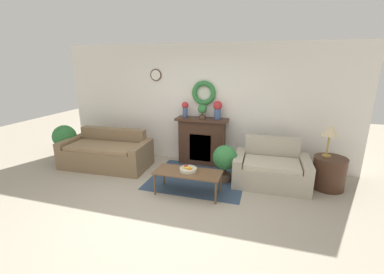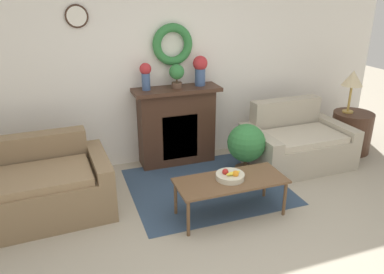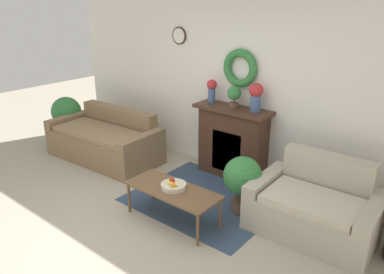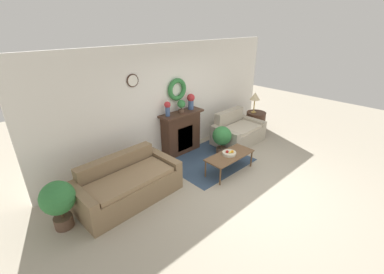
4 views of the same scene
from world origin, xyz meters
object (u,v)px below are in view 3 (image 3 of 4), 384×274
Objects in this scene: coffee_table at (173,192)px; couch_left at (106,141)px; loveseat_right at (315,208)px; potted_plant_floor_by_couch at (67,114)px; vase_on_mantel_left at (212,89)px; potted_plant_floor_by_loveseat at (242,178)px; vase_on_mantel_right at (256,95)px; fruit_bowl at (173,186)px; potted_plant_on_mantel at (234,95)px; fireplace at (232,142)px.

couch_left is at bearing 161.65° from coffee_table.
potted_plant_floor_by_couch reaches higher than loveseat_right.
vase_on_mantel_left reaches higher than potted_plant_floor_by_couch.
coffee_table is 1.59× the size of potted_plant_floor_by_loveseat.
vase_on_mantel_right is at bearing 81.84° from coffee_table.
vase_on_mantel_right is (2.37, 0.78, 1.01)m from couch_left.
coffee_table is (2.15, -0.71, 0.08)m from couch_left.
couch_left is 2.27m from fruit_bowl.
fruit_bowl is 1.67m from potted_plant_on_mantel.
potted_plant_floor_by_couch is 1.15× the size of potted_plant_floor_by_loveseat.
potted_plant_on_mantel reaches higher than couch_left.
vase_on_mantel_right is at bearing 3.40° from potted_plant_on_mantel.
fruit_bowl is (-1.42, -0.85, 0.17)m from loveseat_right.
fruit_bowl is 0.87× the size of vase_on_mantel_left.
couch_left is 6.44× the size of fruit_bowl.
loveseat_right is at bearing -0.19° from couch_left.
vase_on_mantel_left is (-1.95, 0.62, 0.99)m from loveseat_right.
fruit_bowl is at bearing -149.85° from loveseat_right.
potted_plant_on_mantel reaches higher than fruit_bowl.
vase_on_mantel_left is 0.88× the size of vase_on_mantel_right.
potted_plant_floor_by_couch reaches higher than couch_left.
fruit_bowl is at bearing 89.81° from coffee_table.
potted_plant_floor_by_loveseat is at bearing 51.43° from fruit_bowl.
coffee_table is at bearing -21.06° from couch_left.
fireplace is 1.48m from fruit_bowl.
vase_on_mantel_right reaches higher than vase_on_mantel_left.
fireplace is at bearing -0.79° from vase_on_mantel_left.
potted_plant_floor_by_couch is at bearing -179.81° from loveseat_right.
vase_on_mantel_right reaches higher than potted_plant_on_mantel.
vase_on_mantel_right is (0.34, 0.01, 0.77)m from fireplace.
couch_left is at bearing -161.82° from vase_on_mantel_right.
couch_left is 1.21m from potted_plant_floor_by_couch.
fruit_bowl is 0.36× the size of potted_plant_floor_by_couch.
vase_on_mantel_left is at bearing 179.21° from fireplace.
loveseat_right is 4.00× the size of vase_on_mantel_left.
couch_left is 2.27m from coffee_table.
fireplace reaches higher than fruit_bowl.
potted_plant_on_mantel is 3.37m from potted_plant_floor_by_couch.
fruit_bowl is at bearing -70.15° from vase_on_mantel_left.
coffee_table is (0.13, -1.49, -0.16)m from fireplace.
potted_plant_floor_by_couch is at bearing 178.79° from potted_plant_floor_by_loveseat.
vase_on_mantel_left is 0.75m from vase_on_mantel_right.
potted_plant_floor_by_loveseat is (-0.87, -0.18, 0.17)m from loveseat_right.
loveseat_right is 4.60× the size of fruit_bowl.
vase_on_mantel_left reaches higher than fruit_bowl.
vase_on_mantel_left is 0.41m from potted_plant_on_mantel.
coffee_table is at bearing -149.33° from loveseat_right.
fireplace is 0.84m from vase_on_mantel_right.
coffee_table is 3.86× the size of fruit_bowl.
vase_on_mantel_right is at bearing 151.73° from loveseat_right.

